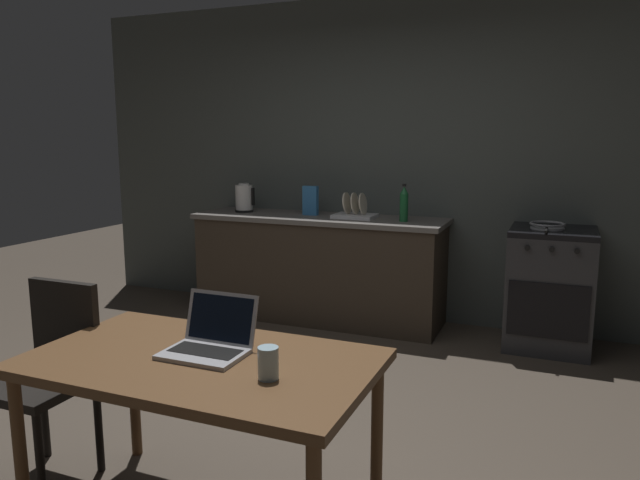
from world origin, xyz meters
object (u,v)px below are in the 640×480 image
Objects in this scene: stove_oven at (550,289)px; electric_kettle at (244,198)px; chair at (50,367)px; cereal_box at (310,201)px; laptop at (209,342)px; frying_pan at (547,226)px; dining_table at (201,374)px; drinking_glass at (268,363)px; dish_rack at (355,212)px; bottle at (404,204)px.

electric_kettle is (-2.58, 0.00, 0.57)m from stove_oven.
cereal_box is (0.12, 2.74, 0.50)m from chair.
laptop is 2.84m from cereal_box.
laptop is 1.29× the size of cereal_box.
electric_kettle is at bearing 179.36° from frying_pan.
chair is at bearing 176.47° from laptop.
electric_kettle reaches higher than dining_table.
drinking_glass is (0.34, -0.14, 0.01)m from laptop.
electric_kettle is (-0.52, 2.72, 0.49)m from chair.
laptop is at bearing -7.37° from chair.
chair is 2.67× the size of dish_rack.
frying_pan is at bearing -150.55° from stove_oven.
stove_oven is 3.00m from drinking_glass.
frying_pan is 1.49m from dish_rack.
laptop is 2.93m from frying_pan.
frying_pan is at bearing 1.16° from bottle.
bottle is at bearing 94.88° from drinking_glass.
dining_table is 0.37m from drinking_glass.
stove_oven is at bearing -0.05° from electric_kettle.
chair reaches higher than drinking_glass.
electric_kettle reaches higher than dish_rack.
frying_pan is 1.71× the size of cereal_box.
chair is at bearing -126.89° from frying_pan.
electric_kettle is at bearing 179.95° from stove_oven.
bottle is (1.47, -0.05, 0.02)m from electric_kettle.
cereal_box is (-1.90, 0.05, 0.10)m from frying_pan.
cereal_box is at bearing 177.19° from dish_rack.
frying_pan is (-0.05, -0.03, 0.47)m from stove_oven.
frying_pan is 1.25× the size of dish_rack.
cereal_box is (-1.95, 0.02, 0.57)m from stove_oven.
chair is 7.71× the size of drinking_glass.
bottle is at bearing -6.69° from dish_rack.
electric_kettle reaches higher than cereal_box.
stove_oven is 3.01× the size of bottle.
stove_oven is at bearing 44.75° from chair.
electric_kettle is at bearing 180.00° from dish_rack.
frying_pan is (1.17, 2.74, 0.28)m from dining_table.
laptop is 0.75× the size of frying_pan.
electric_kettle is 2.54m from frying_pan.
dish_rack is (-1.49, 0.03, 0.02)m from frying_pan.
bottle reaches higher than stove_oven.
stove_oven is 0.99× the size of chair.
drinking_glass is (-0.83, -2.82, -0.15)m from frying_pan.
laptop reaches higher than dining_table.
bottle is 2.54× the size of drinking_glass.
dish_rack is (-0.67, 2.85, 0.17)m from drinking_glass.
frying_pan is at bearing -1.46° from cereal_box.
chair is at bearing -109.62° from bottle.
dish_rack is at bearing 179.91° from stove_oven.
dining_table is at bearing -113.70° from stove_oven.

